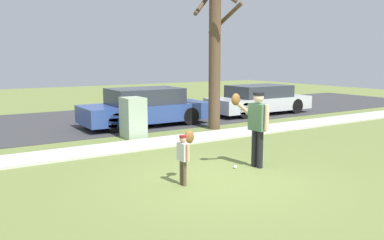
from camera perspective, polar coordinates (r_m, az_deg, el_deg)
ground_plane at (r=11.00m, az=-6.65°, el=-3.74°), size 48.00×48.00×0.00m
sidewalk_strip at (r=11.08m, az=-6.88°, el=-3.49°), size 36.00×1.20×0.06m
road_surface at (r=15.68m, az=-14.69°, el=-0.13°), size 36.00×6.80×0.02m
person_adult at (r=8.73m, az=9.22°, el=-0.11°), size 0.72×0.59×1.67m
person_child at (r=7.54m, az=-1.02°, el=-4.35°), size 0.43×0.42×1.01m
baseball at (r=8.77m, az=6.24°, el=-6.76°), size 0.07×0.07×0.07m
utility_cabinet at (r=12.06m, az=-8.49°, el=0.32°), size 0.60×0.76×1.23m
street_tree_near at (r=13.36m, az=3.34°, el=11.59°), size 1.85×1.89×5.71m
parked_wagon_blue at (r=14.16m, az=-6.79°, el=1.82°), size 4.50×1.80×1.33m
parked_sedan_silver at (r=17.27m, az=9.62°, el=2.90°), size 4.60×1.80×1.23m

